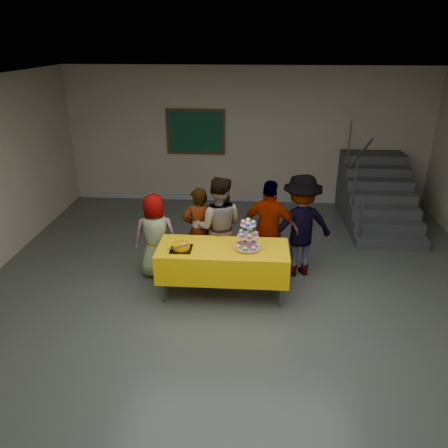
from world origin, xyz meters
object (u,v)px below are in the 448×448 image
object	(u,v)px
bake_table	(223,261)
schoolchild_d	(270,229)
schoolchild_c	(219,227)
staircase	(375,196)
schoolchild_a	(155,236)
schoolchild_e	(300,226)
schoolchild_b	(199,231)
bear_cake	(181,246)
noticeboard	(196,132)
cupcake_stand	(248,238)

from	to	relation	value
bake_table	schoolchild_d	world-z (taller)	schoolchild_d
schoolchild_c	staircase	world-z (taller)	staircase
schoolchild_a	schoolchild_e	xyz separation A→B (m)	(2.26, 0.21, 0.15)
schoolchild_d	staircase	world-z (taller)	staircase
schoolchild_b	staircase	xyz separation A→B (m)	(3.37, 2.49, -0.23)
bear_cake	staircase	bearing A→B (deg)	42.82
schoolchild_b	staircase	distance (m)	4.20
bake_table	schoolchild_a	size ratio (longest dim) A/B	1.38
schoolchild_d	schoolchild_e	distance (m)	0.49
schoolchild_e	noticeboard	world-z (taller)	noticeboard
schoolchild_c	staircase	bearing A→B (deg)	-138.36
schoolchild_d	staircase	bearing A→B (deg)	-118.90
bake_table	schoolchild_d	xyz separation A→B (m)	(0.68, 0.64, 0.23)
schoolchild_a	staircase	distance (m)	4.84
schoolchild_b	noticeboard	size ratio (longest dim) A/B	1.10
schoolchild_a	staircase	world-z (taller)	staircase
schoolchild_d	noticeboard	size ratio (longest dim) A/B	1.21
schoolchild_e	schoolchild_c	bearing A→B (deg)	-11.48
schoolchild_a	schoolchild_c	size ratio (longest dim) A/B	0.84
bear_cake	schoolchild_a	bearing A→B (deg)	129.79
cupcake_stand	schoolchild_e	world-z (taller)	schoolchild_e
schoolchild_c	cupcake_stand	bearing A→B (deg)	127.46
schoolchild_e	noticeboard	size ratio (longest dim) A/B	1.27
staircase	noticeboard	distance (m)	4.08
schoolchild_a	noticeboard	xyz separation A→B (m)	(0.20, 3.49, 0.92)
schoolchild_b	schoolchild_d	bearing A→B (deg)	168.68
schoolchild_c	noticeboard	xyz separation A→B (m)	(-0.78, 3.35, 0.79)
bake_table	schoolchild_b	bearing A→B (deg)	122.38
schoolchild_b	bear_cake	bearing A→B (deg)	69.09
schoolchild_c	noticeboard	bearing A→B (deg)	-74.67
cupcake_stand	schoolchild_a	world-z (taller)	schoolchild_a
bear_cake	schoolchild_b	xyz separation A→B (m)	(0.16, 0.78, -0.11)
schoolchild_d	schoolchild_e	world-z (taller)	schoolchild_e
schoolchild_e	noticeboard	xyz separation A→B (m)	(-2.06, 3.28, 0.77)
staircase	noticeboard	xyz separation A→B (m)	(-3.84, 0.84, 1.11)
schoolchild_c	noticeboard	world-z (taller)	noticeboard
noticeboard	cupcake_stand	bearing A→B (deg)	-72.71
bear_cake	staircase	xyz separation A→B (m)	(3.53, 3.27, -0.34)
bake_table	bear_cake	distance (m)	0.65
bake_table	schoolchild_e	world-z (taller)	schoolchild_e
staircase	noticeboard	size ratio (longest dim) A/B	1.85
cupcake_stand	noticeboard	bearing A→B (deg)	107.29
bake_table	cupcake_stand	xyz separation A→B (m)	(0.35, -0.01, 0.39)
schoolchild_e	schoolchild_d	bearing A→B (deg)	-4.97
schoolchild_d	staircase	size ratio (longest dim) A/B	0.66
bake_table	staircase	world-z (taller)	staircase
schoolchild_c	schoolchild_d	world-z (taller)	schoolchild_c
cupcake_stand	bear_cake	distance (m)	0.95
schoolchild_c	schoolchild_e	size ratio (longest dim) A/B	0.98
bear_cake	schoolchild_d	distance (m)	1.47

